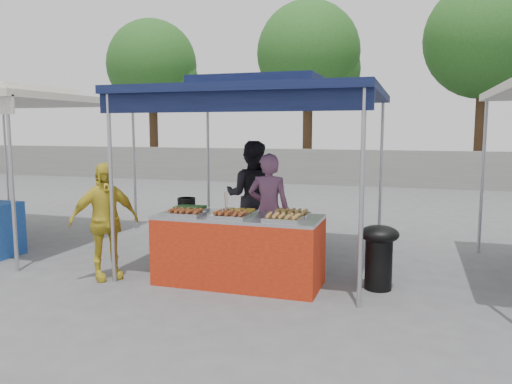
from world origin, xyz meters
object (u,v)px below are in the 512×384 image
(helper_man, at_px, (252,196))
(customer_person, at_px, (104,221))
(cooking_pot, at_px, (186,203))
(vendor_woman, at_px, (269,210))
(wok_burner, at_px, (379,251))
(vendor_table, at_px, (239,250))

(helper_man, xyz_separation_m, customer_person, (-1.28, -2.03, -0.11))
(cooking_pot, distance_m, helper_man, 1.47)
(vendor_woman, bearing_deg, cooking_pot, 23.37)
(cooking_pot, relative_size, wok_burner, 0.30)
(helper_man, distance_m, customer_person, 2.40)
(cooking_pot, distance_m, customer_person, 1.06)
(wok_burner, bearing_deg, helper_man, 162.25)
(helper_man, height_order, customer_person, helper_man)
(wok_burner, height_order, vendor_woman, vendor_woman)
(wok_burner, distance_m, customer_person, 3.39)
(vendor_table, height_order, wok_burner, vendor_table)
(vendor_woman, bearing_deg, helper_man, -64.25)
(vendor_table, bearing_deg, cooking_pot, 159.21)
(wok_burner, relative_size, vendor_woman, 0.49)
(vendor_table, bearing_deg, customer_person, -169.37)
(vendor_table, distance_m, helper_man, 1.81)
(wok_burner, xyz_separation_m, helper_man, (-2.04, 1.41, 0.40))
(vendor_woman, xyz_separation_m, customer_person, (-1.81, -1.18, -0.04))
(cooking_pot, height_order, wok_burner, cooking_pot)
(vendor_table, relative_size, vendor_woman, 1.28)
(wok_burner, relative_size, customer_person, 0.52)
(vendor_table, distance_m, wok_burner, 1.68)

